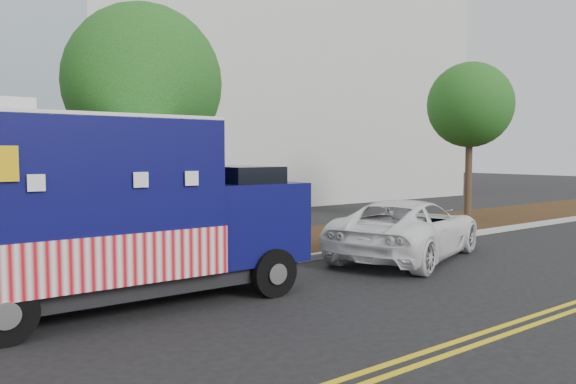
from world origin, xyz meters
TOP-DOWN VIEW (x-y plane):
  - ground at (0.00, 0.00)m, footprint 120.00×120.00m
  - curb at (0.00, 1.40)m, footprint 120.00×0.18m
  - mulch_strip at (0.00, 3.50)m, footprint 120.00×4.00m
  - centerline_near at (0.00, -4.45)m, footprint 120.00×0.10m
  - centerline_far at (0.00, -4.70)m, footprint 120.00×0.10m
  - tree_b at (0.18, 2.67)m, footprint 3.43×3.43m
  - tree_d at (13.53, 3.66)m, footprint 3.20×3.20m
  - sign_post at (-1.71, 2.00)m, footprint 0.06×0.06m
  - food_truck at (-1.57, 0.28)m, footprint 6.64×2.64m
  - white_car at (6.06, 0.18)m, footprint 5.82×4.12m

SIDE VIEW (x-z plane):
  - ground at x=0.00m, z-range 0.00..0.00m
  - centerline_near at x=0.00m, z-range 0.00..0.01m
  - centerline_far at x=0.00m, z-range 0.00..0.01m
  - curb at x=0.00m, z-range 0.00..0.15m
  - mulch_strip at x=0.00m, z-range 0.00..0.15m
  - white_car at x=6.06m, z-range 0.00..1.47m
  - sign_post at x=-1.71m, z-range 0.00..2.40m
  - food_truck at x=-1.57m, z-range -0.16..3.30m
  - tree_b at x=0.18m, z-range 1.21..7.09m
  - tree_d at x=13.53m, z-range 1.40..7.45m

